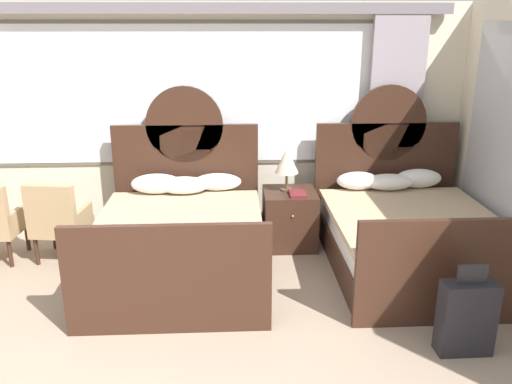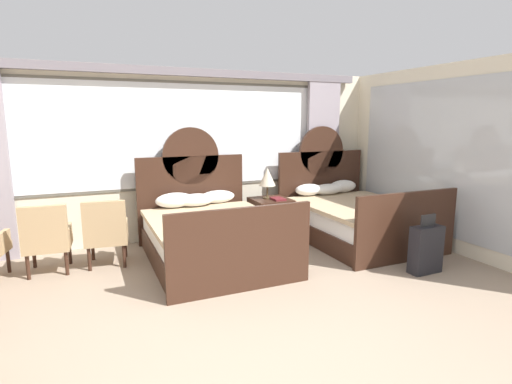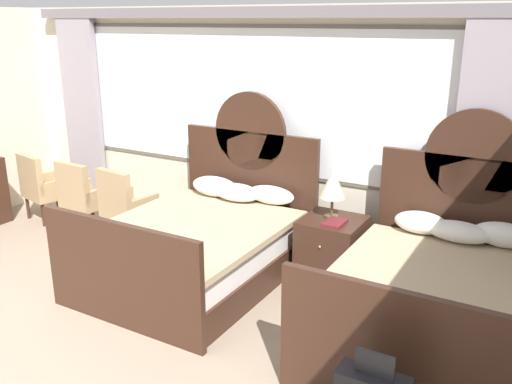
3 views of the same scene
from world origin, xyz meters
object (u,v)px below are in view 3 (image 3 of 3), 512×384
bed_near_window (200,243)px  table_lamp_on_nightstand (333,184)px  book_on_nightstand (335,223)px  bed_near_mirror (439,300)px  armchair_by_window_left (125,203)px  armchair_by_window_centre (83,194)px  armchair_by_window_right (43,186)px  nightstand_between_beds (332,249)px

bed_near_window → table_lamp_on_nightstand: 1.47m
bed_near_window → book_on_nightstand: bearing=21.1°
bed_near_mirror → armchair_by_window_left: (-3.71, 0.33, 0.10)m
table_lamp_on_nightstand → bed_near_mirror: bearing=-28.2°
armchair_by_window_left → table_lamp_on_nightstand: bearing=7.6°
bed_near_mirror → armchair_by_window_centre: (-4.40, 0.33, 0.10)m
table_lamp_on_nightstand → book_on_nightstand: size_ratio=1.91×
bed_near_mirror → table_lamp_on_nightstand: (-1.23, 0.66, 0.63)m
armchair_by_window_right → bed_near_mirror: bearing=-3.7°
bed_near_window → table_lamp_on_nightstand: (1.16, 0.66, 0.63)m
armchair_by_window_left → armchair_by_window_centre: (-0.69, -0.00, 0.00)m
bed_near_window → armchair_by_window_centre: 2.05m
bed_near_window → armchair_by_window_centre: size_ratio=2.46×
bed_near_window → armchair_by_window_left: bearing=166.2°
armchair_by_window_left → armchair_by_window_right: size_ratio=1.00×
bed_near_window → armchair_by_window_centre: bed_near_window is taller
armchair_by_window_right → armchair_by_window_left: bearing=-0.0°
bed_near_mirror → armchair_by_window_centre: size_ratio=2.46×
book_on_nightstand → armchair_by_window_left: size_ratio=0.29×
bed_near_window → table_lamp_on_nightstand: bed_near_window is taller
bed_near_mirror → armchair_by_window_centre: bed_near_mirror is taller
bed_near_mirror → nightstand_between_beds: size_ratio=3.39×
armchair_by_window_left → armchair_by_window_right: bearing=180.0°
bed_near_window → bed_near_mirror: same height
table_lamp_on_nightstand → armchair_by_window_right: (-3.92, -0.33, -0.53)m
bed_near_mirror → armchair_by_window_right: bed_near_mirror is taller
nightstand_between_beds → armchair_by_window_centre: 3.23m
bed_near_mirror → armchair_by_window_right: (-5.14, 0.33, 0.10)m
bed_near_window → nightstand_between_beds: (1.19, 0.61, -0.04)m
bed_near_window → armchair_by_window_centre: bearing=170.8°
nightstand_between_beds → armchair_by_window_centre: (-3.21, -0.28, 0.15)m
bed_near_mirror → armchair_by_window_right: bearing=176.3°
nightstand_between_beds → bed_near_mirror: bearing=-27.0°
bed_near_window → armchair_by_window_left: size_ratio=2.46×
nightstand_between_beds → armchair_by_window_right: bearing=-176.0°
armchair_by_window_left → armchair_by_window_centre: bearing=-180.0°
book_on_nightstand → armchair_by_window_right: bearing=-177.7°
bed_near_window → book_on_nightstand: 1.38m
bed_near_window → armchair_by_window_left: (-1.33, 0.33, 0.10)m
table_lamp_on_nightstand → armchair_by_window_left: bearing=-172.4°
table_lamp_on_nightstand → bed_near_window: bearing=-150.4°
bed_near_window → armchair_by_window_right: bed_near_window is taller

